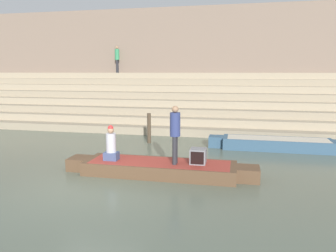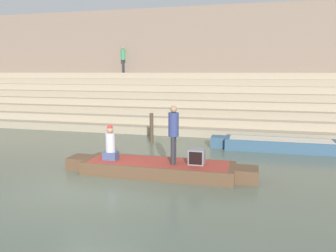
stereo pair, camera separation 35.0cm
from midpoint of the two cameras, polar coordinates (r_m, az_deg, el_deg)
ground_plane at (r=9.12m, az=-12.57°, el=-10.44°), size 120.00×120.00×0.00m
ghat_steps at (r=19.65m, az=2.46°, el=3.57°), size 36.00×6.34×3.00m
back_wall at (r=22.34m, az=4.00°, el=10.68°), size 34.20×1.28×7.18m
rowboat_main at (r=9.93m, az=-0.68°, el=-7.27°), size 5.82×1.43×0.39m
person_standing at (r=9.46m, az=2.03°, el=-0.77°), size 0.30×0.30×1.71m
person_rowing at (r=10.18m, az=-9.00°, el=-3.34°), size 0.42×0.33×1.08m
tv_set at (r=9.68m, az=6.07°, el=-5.29°), size 0.46×0.47×0.45m
moored_boat_shore at (r=13.67m, az=19.59°, el=-3.05°), size 5.39×1.10×0.45m
mooring_post at (r=14.18m, az=-2.17°, el=-0.38°), size 0.16×0.16×1.30m
person_on_steps at (r=22.56m, az=-7.38°, el=11.80°), size 0.30×0.30×1.75m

